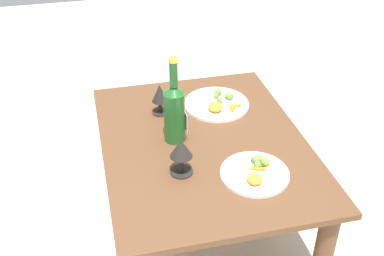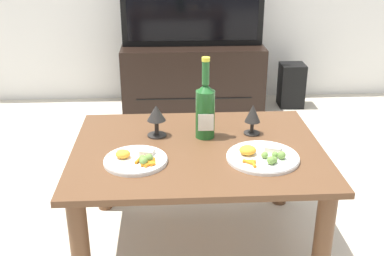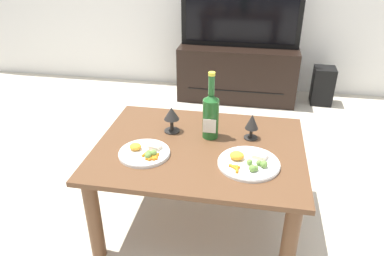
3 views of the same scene
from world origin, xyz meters
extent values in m
plane|color=beige|center=(0.00, 0.00, 0.00)|extent=(6.40, 6.40, 0.00)
cube|color=brown|center=(0.00, 0.00, 0.47)|extent=(1.02, 0.78, 0.03)
cylinder|color=brown|center=(-0.44, -0.33, 0.23)|extent=(0.07, 0.07, 0.45)
cylinder|color=brown|center=(0.44, -0.33, 0.23)|extent=(0.07, 0.07, 0.45)
cylinder|color=brown|center=(-0.44, 0.33, 0.23)|extent=(0.07, 0.07, 0.45)
cylinder|color=brown|center=(0.44, 0.33, 0.23)|extent=(0.07, 0.07, 0.45)
cube|color=black|center=(0.08, 1.74, 0.25)|extent=(1.06, 0.42, 0.49)
cube|color=black|center=(0.08, 1.53, 0.15)|extent=(0.85, 0.01, 0.01)
cube|color=black|center=(0.08, 1.74, 0.75)|extent=(1.04, 0.04, 0.51)
cube|color=black|center=(0.08, 1.72, 0.75)|extent=(0.96, 0.01, 0.43)
cube|color=black|center=(0.85, 1.75, 0.17)|extent=(0.19, 0.19, 0.34)
cylinder|color=#1E5923|center=(0.04, 0.11, 0.58)|extent=(0.08, 0.08, 0.21)
cone|color=#1E5923|center=(0.04, 0.11, 0.70)|extent=(0.08, 0.08, 0.04)
cylinder|color=#1E5923|center=(0.04, 0.11, 0.76)|extent=(0.03, 0.03, 0.10)
cylinder|color=yellow|center=(0.04, 0.11, 0.82)|extent=(0.03, 0.03, 0.02)
cube|color=silver|center=(0.04, 0.06, 0.56)|extent=(0.07, 0.00, 0.07)
cylinder|color=black|center=(-0.17, 0.13, 0.48)|extent=(0.08, 0.08, 0.01)
cylinder|color=black|center=(-0.17, 0.13, 0.52)|extent=(0.02, 0.02, 0.07)
cone|color=black|center=(-0.17, 0.13, 0.58)|extent=(0.08, 0.08, 0.07)
cylinder|color=black|center=(0.24, 0.13, 0.48)|extent=(0.07, 0.07, 0.01)
cylinder|color=black|center=(0.24, 0.13, 0.51)|extent=(0.02, 0.02, 0.05)
cone|color=black|center=(0.24, 0.13, 0.57)|extent=(0.07, 0.07, 0.08)
cylinder|color=white|center=(-0.25, -0.12, 0.48)|extent=(0.24, 0.24, 0.01)
torus|color=white|center=(-0.25, -0.12, 0.49)|extent=(0.24, 0.24, 0.01)
ellipsoid|color=orange|center=(-0.29, -0.10, 0.51)|extent=(0.06, 0.05, 0.03)
cube|color=beige|center=(-0.20, -0.08, 0.50)|extent=(0.06, 0.06, 0.02)
cylinder|color=orange|center=(-0.20, -0.18, 0.50)|extent=(0.06, 0.02, 0.01)
cylinder|color=orange|center=(-0.19, -0.17, 0.50)|extent=(0.04, 0.05, 0.01)
cylinder|color=orange|center=(-0.18, -0.16, 0.50)|extent=(0.02, 0.06, 0.01)
cylinder|color=orange|center=(-0.20, -0.16, 0.50)|extent=(0.06, 0.03, 0.01)
cylinder|color=orange|center=(-0.23, -0.14, 0.50)|extent=(0.03, 0.06, 0.01)
sphere|color=olive|center=(-0.21, -0.17, 0.51)|extent=(0.03, 0.03, 0.03)
sphere|color=olive|center=(-0.22, -0.14, 0.50)|extent=(0.03, 0.03, 0.03)
sphere|color=olive|center=(-0.19, -0.14, 0.51)|extent=(0.03, 0.03, 0.03)
cylinder|color=white|center=(0.25, -0.12, 0.48)|extent=(0.28, 0.28, 0.01)
torus|color=white|center=(0.25, -0.12, 0.49)|extent=(0.28, 0.28, 0.01)
ellipsoid|color=orange|center=(0.19, -0.10, 0.51)|extent=(0.07, 0.06, 0.04)
cube|color=beige|center=(0.29, -0.07, 0.50)|extent=(0.08, 0.07, 0.02)
cylinder|color=orange|center=(0.18, -0.17, 0.50)|extent=(0.05, 0.02, 0.01)
cylinder|color=orange|center=(0.18, -0.18, 0.50)|extent=(0.05, 0.04, 0.01)
cylinder|color=orange|center=(0.20, -0.19, 0.50)|extent=(0.01, 0.05, 0.01)
sphere|color=olive|center=(0.28, -0.18, 0.50)|extent=(0.03, 0.03, 0.03)
sphere|color=olive|center=(0.26, -0.19, 0.51)|extent=(0.03, 0.03, 0.03)
sphere|color=olive|center=(0.31, -0.15, 0.51)|extent=(0.03, 0.03, 0.03)
sphere|color=olive|center=(0.29, -0.13, 0.50)|extent=(0.02, 0.02, 0.02)
sphere|color=olive|center=(0.25, -0.14, 0.50)|extent=(0.03, 0.03, 0.03)
camera|label=1|loc=(-1.47, 0.40, 1.56)|focal=45.06mm
camera|label=2|loc=(-0.12, -1.74, 1.31)|focal=44.22mm
camera|label=3|loc=(0.24, -1.54, 1.42)|focal=34.56mm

